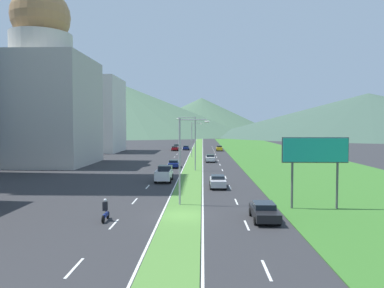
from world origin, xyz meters
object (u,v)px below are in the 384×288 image
(street_lamp_far, at_px, (193,137))
(pickup_truck_0, at_px, (164,174))
(billboard_roadside, at_px, (315,154))
(car_6, at_px, (210,158))
(car_1, at_px, (264,211))
(motorcycle_rider, at_px, (105,212))
(car_2, at_px, (186,148))
(street_lamp_mid, at_px, (193,140))
(car_3, at_px, (175,148))
(car_4, at_px, (218,181))
(car_0, at_px, (174,164))
(car_5, at_px, (219,148))
(street_lamp_near, at_px, (183,155))
(car_7, at_px, (177,146))

(street_lamp_far, height_order, pickup_truck_0, street_lamp_far)
(billboard_roadside, height_order, car_6, billboard_roadside)
(car_1, bearing_deg, billboard_roadside, 127.80)
(street_lamp_far, height_order, motorcycle_rider, street_lamp_far)
(billboard_roadside, xyz_separation_m, car_2, (-15.39, 81.03, -4.35))
(street_lamp_far, bearing_deg, motorcycle_rider, -95.23)
(street_lamp_far, distance_m, billboard_roadside, 55.81)
(street_lamp_mid, bearing_deg, car_3, 97.85)
(car_2, xyz_separation_m, car_6, (6.81, -37.87, 0.07))
(pickup_truck_0, bearing_deg, car_4, -125.86)
(billboard_roadside, bearing_deg, pickup_truck_0, 133.12)
(car_0, height_order, car_6, car_6)
(car_1, relative_size, car_4, 1.00)
(street_lamp_far, xyz_separation_m, car_1, (7.28, -58.44, -4.10))
(car_3, height_order, car_5, car_5)
(street_lamp_mid, relative_size, car_0, 2.07)
(street_lamp_near, xyz_separation_m, car_0, (-3.39, 31.18, -4.11))
(car_2, bearing_deg, car_1, -173.18)
(car_0, relative_size, car_3, 0.95)
(car_0, relative_size, pickup_truck_0, 0.81)
(motorcycle_rider, bearing_deg, car_7, 0.51)
(street_lamp_mid, distance_m, car_2, 53.49)
(street_lamp_far, xyz_separation_m, car_7, (-6.21, 32.08, -4.06))
(car_4, bearing_deg, street_lamp_mid, -168.11)
(street_lamp_far, height_order, car_4, street_lamp_far)
(billboard_roadside, relative_size, car_2, 1.43)
(street_lamp_near, height_order, street_lamp_far, street_lamp_far)
(street_lamp_mid, height_order, car_2, street_lamp_mid)
(car_4, height_order, pickup_truck_0, pickup_truck_0)
(car_2, bearing_deg, street_lamp_near, -177.57)
(car_0, bearing_deg, street_lamp_far, -7.52)
(car_4, xyz_separation_m, car_6, (-0.27, 31.83, 0.01))
(car_0, distance_m, car_1, 37.97)
(billboard_roadside, height_order, car_7, billboard_roadside)
(street_lamp_far, relative_size, car_7, 1.76)
(street_lamp_near, xyz_separation_m, car_7, (-6.71, 85.12, -4.07))
(street_lamp_far, bearing_deg, car_1, -82.90)
(car_0, bearing_deg, billboard_roadside, -154.68)
(billboard_roadside, distance_m, car_7, 88.58)
(car_1, bearing_deg, pickup_truck_0, -153.55)
(street_lamp_near, height_order, car_1, street_lamp_near)
(street_lamp_far, height_order, car_0, street_lamp_far)
(street_lamp_far, relative_size, car_1, 1.81)
(car_3, distance_m, car_5, 13.46)
(car_5, bearing_deg, car_7, -125.59)
(car_3, relative_size, car_5, 1.09)
(car_0, height_order, car_1, car_0)
(car_4, bearing_deg, car_5, 177.25)
(car_7, bearing_deg, car_6, -166.83)
(car_4, distance_m, motorcycle_rider, 18.64)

